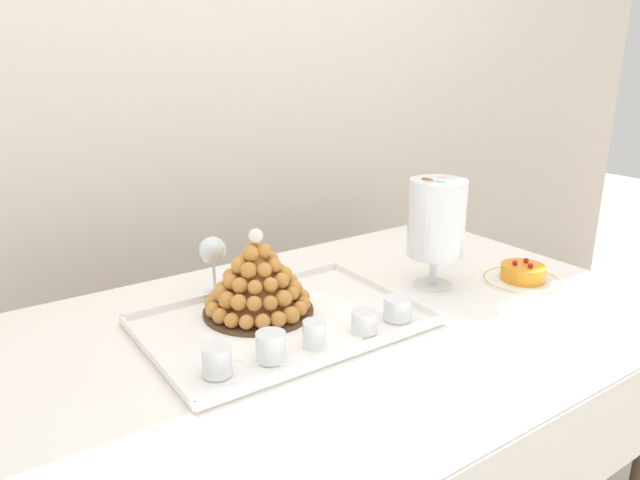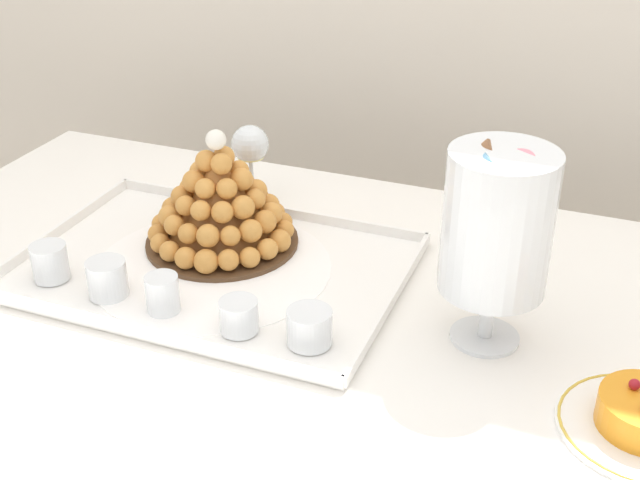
{
  "view_description": "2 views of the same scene",
  "coord_description": "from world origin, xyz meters",
  "views": [
    {
      "loc": [
        -0.75,
        -0.96,
        1.38
      ],
      "look_at": [
        -0.09,
        -0.0,
        1.0
      ],
      "focal_mm": 32.74,
      "sensor_mm": 36.0,
      "label": 1
    },
    {
      "loc": [
        0.43,
        -0.93,
        1.48
      ],
      "look_at": [
        0.04,
        0.05,
        0.9
      ],
      "focal_mm": 46.28,
      "sensor_mm": 36.0,
      "label": 2
    }
  ],
  "objects": [
    {
      "name": "dessert_cup_left",
      "position": [
        -0.36,
        -0.06,
        0.83
      ],
      "size": [
        0.06,
        0.06,
        0.06
      ],
      "color": "silver",
      "rests_on": "serving_tray"
    },
    {
      "name": "dessert_cup_mid_left",
      "position": [
        -0.25,
        -0.07,
        0.83
      ],
      "size": [
        0.06,
        0.06,
        0.06
      ],
      "color": "silver",
      "rests_on": "serving_tray"
    },
    {
      "name": "backdrop_wall",
      "position": [
        0.0,
        0.82,
        1.25
      ],
      "size": [
        4.8,
        0.1,
        2.5
      ],
      "primitive_type": "cube",
      "color": "silver",
      "rests_on": "ground_plane"
    },
    {
      "name": "macaron_goblet",
      "position": [
        0.3,
        0.04,
        0.98
      ],
      "size": [
        0.14,
        0.14,
        0.29
      ],
      "color": "white",
      "rests_on": "buffet_table"
    },
    {
      "name": "fruit_tart_plate",
      "position": [
        0.51,
        -0.08,
        0.81
      ],
      "size": [
        0.21,
        0.21,
        0.06
      ],
      "color": "white",
      "rests_on": "buffet_table"
    },
    {
      "name": "wine_glass",
      "position": [
        -0.19,
        0.31,
        0.91
      ],
      "size": [
        0.07,
        0.07,
        0.15
      ],
      "color": "silver",
      "rests_on": "buffet_table"
    },
    {
      "name": "dessert_cup_right",
      "position": [
        0.08,
        -0.07,
        0.83
      ],
      "size": [
        0.06,
        0.06,
        0.05
      ],
      "color": "silver",
      "rests_on": "serving_tray"
    },
    {
      "name": "serving_tray",
      "position": [
        -0.15,
        0.06,
        0.8
      ],
      "size": [
        0.6,
        0.42,
        0.02
      ],
      "color": "white",
      "rests_on": "buffet_table"
    },
    {
      "name": "dessert_cup_centre",
      "position": [
        -0.15,
        -0.08,
        0.83
      ],
      "size": [
        0.05,
        0.05,
        0.06
      ],
      "color": "silver",
      "rests_on": "serving_tray"
    },
    {
      "name": "dessert_cup_mid_right",
      "position": [
        -0.03,
        -0.08,
        0.83
      ],
      "size": [
        0.06,
        0.06,
        0.05
      ],
      "color": "silver",
      "rests_on": "serving_tray"
    },
    {
      "name": "buffet_table",
      "position": [
        0.0,
        0.0,
        0.71
      ],
      "size": [
        1.49,
        0.99,
        0.8
      ],
      "color": "brown",
      "rests_on": "ground_plane"
    },
    {
      "name": "croquembouche",
      "position": [
        -0.17,
        0.14,
        0.88
      ],
      "size": [
        0.25,
        0.25,
        0.2
      ],
      "color": "#4C331E",
      "rests_on": "serving_tray"
    }
  ]
}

